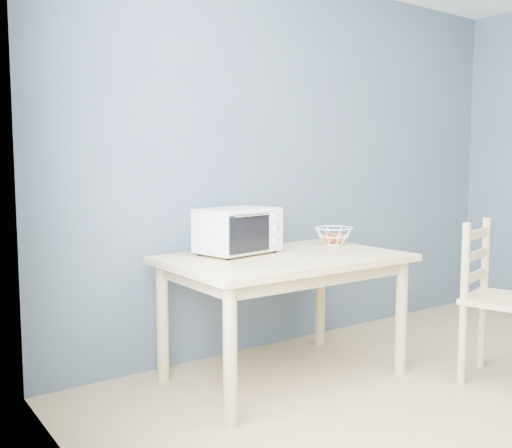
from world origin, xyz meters
TOP-DOWN VIEW (x-y plane):
  - dining_table at (-0.63, 1.68)m, footprint 1.40×0.90m
  - toaster_oven at (-0.85, 1.87)m, footprint 0.52×0.42m
  - fruit_basket at (-0.09, 1.84)m, footprint 0.34×0.34m
  - dining_chair at (0.38, 0.91)m, footprint 0.56×0.56m

SIDE VIEW (x-z plane):
  - dining_chair at x=0.38m, z-range -0.01..0.95m
  - dining_table at x=-0.63m, z-range 0.27..1.02m
  - fruit_basket at x=-0.09m, z-range 0.75..0.87m
  - toaster_oven at x=-0.85m, z-range 0.76..1.03m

